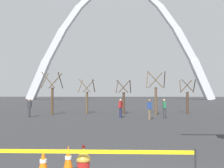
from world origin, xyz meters
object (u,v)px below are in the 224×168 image
at_px(monument_arch, 119,46).
at_px(pedestrian_standing_center, 149,109).
at_px(pedestrian_near_trees, 164,108).
at_px(traffic_cone_curb_edge, 68,160).
at_px(traffic_cone_mid_sidewalk, 43,163).
at_px(pedestrian_walking_right, 121,108).
at_px(pedestrian_walking_left, 29,108).

height_order(monument_arch, pedestrian_standing_center, monument_arch).
bearing_deg(pedestrian_standing_center, pedestrian_near_trees, 35.60).
bearing_deg(traffic_cone_curb_edge, traffic_cone_mid_sidewalk, -150.59).
bearing_deg(traffic_cone_mid_sidewalk, monument_arch, 88.48).
distance_m(traffic_cone_mid_sidewalk, pedestrian_near_trees, 14.79).
height_order(traffic_cone_mid_sidewalk, pedestrian_walking_right, pedestrian_walking_right).
distance_m(traffic_cone_curb_edge, pedestrian_standing_center, 12.96).
bearing_deg(pedestrian_walking_left, pedestrian_standing_center, -8.60).
bearing_deg(pedestrian_near_trees, pedestrian_walking_left, 177.12).
relative_size(traffic_cone_curb_edge, monument_arch, 0.01).
relative_size(monument_arch, pedestrian_standing_center, 35.73).
relative_size(monument_arch, pedestrian_walking_right, 35.73).
height_order(pedestrian_walking_left, pedestrian_near_trees, same).
distance_m(traffic_cone_curb_edge, monument_arch, 67.18).
bearing_deg(monument_arch, pedestrian_walking_left, -98.52).
bearing_deg(pedestrian_walking_right, pedestrian_standing_center, -30.32).
relative_size(traffic_cone_curb_edge, pedestrian_walking_right, 0.46).
xyz_separation_m(traffic_cone_mid_sidewalk, pedestrian_walking_left, (-5.93, 14.27, 0.46)).
bearing_deg(pedestrian_walking_left, traffic_cone_curb_edge, -65.06).
bearing_deg(monument_arch, traffic_cone_curb_edge, -91.04).
distance_m(pedestrian_standing_center, pedestrian_near_trees, 1.65).
bearing_deg(traffic_cone_curb_edge, pedestrian_standing_center, 73.52).
relative_size(pedestrian_walking_left, pedestrian_standing_center, 1.00).
relative_size(pedestrian_standing_center, pedestrian_walking_right, 1.00).
relative_size(traffic_cone_mid_sidewalk, monument_arch, 0.01).
bearing_deg(monument_arch, pedestrian_standing_center, -87.29).
distance_m(traffic_cone_curb_edge, pedestrian_walking_left, 15.40).
bearing_deg(pedestrian_near_trees, traffic_cone_curb_edge, -110.54).
xyz_separation_m(traffic_cone_mid_sidewalk, traffic_cone_curb_edge, (0.56, 0.31, 0.00)).
height_order(monument_arch, pedestrian_near_trees, monument_arch).
xyz_separation_m(monument_arch, pedestrian_standing_center, (2.49, -52.77, -15.74)).
relative_size(traffic_cone_mid_sidewalk, pedestrian_walking_left, 0.46).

